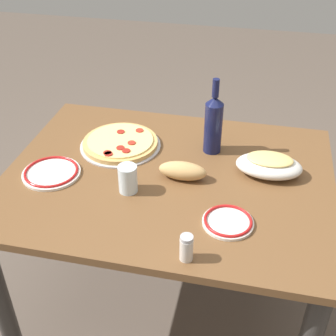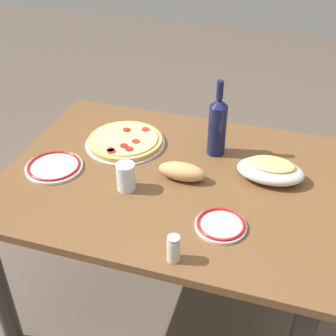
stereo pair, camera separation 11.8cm
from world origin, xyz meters
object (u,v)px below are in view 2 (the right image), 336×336
dining_table (168,199)px  bread_loaf (182,172)px  side_plate_near (221,225)px  water_glass (126,177)px  baked_pasta_dish (271,170)px  wine_bottle (217,125)px  pepperoni_pizza (125,141)px  spice_shaker (174,249)px  side_plate_far (54,167)px

dining_table → bread_loaf: (0.06, -0.01, 0.15)m
side_plate_near → water_glass: bearing=164.8°
dining_table → water_glass: bearing=-133.3°
dining_table → baked_pasta_dish: (0.36, 0.09, 0.16)m
side_plate_near → bread_loaf: 0.28m
side_plate_near → wine_bottle: bearing=104.7°
bread_loaf → pepperoni_pizza: bearing=150.3°
side_plate_near → spice_shaker: bearing=-120.1°
baked_pasta_dish → bread_loaf: 0.32m
side_plate_near → pepperoni_pizza: bearing=141.9°
bread_loaf → spice_shaker: (0.09, -0.39, 0.01)m
side_plate_near → side_plate_far: 0.68m
pepperoni_pizza → dining_table: bearing=-33.6°
baked_pasta_dish → side_plate_near: (-0.11, -0.30, -0.03)m
side_plate_far → baked_pasta_dish: bearing=12.7°
dining_table → baked_pasta_dish: 0.40m
water_glass → spice_shaker: (0.26, -0.27, -0.01)m
dining_table → side_plate_near: size_ratio=7.24×
dining_table → side_plate_far: 0.45m
wine_bottle → water_glass: size_ratio=3.01×
dining_table → pepperoni_pizza: bearing=146.4°
dining_table → side_plate_near: bearing=-42.0°
dining_table → bread_loaf: bread_loaf is taller
baked_pasta_dish → bread_loaf: size_ratio=1.38×
wine_bottle → spice_shaker: (0.01, -0.60, -0.08)m
baked_pasta_dish → wine_bottle: wine_bottle is taller
side_plate_far → spice_shaker: bearing=-28.7°
dining_table → bread_loaf: 0.16m
spice_shaker → baked_pasta_dish: bearing=65.8°
water_glass → bread_loaf: bearing=33.0°
wine_bottle → spice_shaker: bearing=-89.3°
dining_table → wine_bottle: (0.13, 0.20, 0.24)m
baked_pasta_dish → wine_bottle: bearing=153.0°
water_glass → spice_shaker: water_glass is taller
wine_bottle → water_glass: wine_bottle is taller
side_plate_far → spice_shaker: size_ratio=2.45×
baked_pasta_dish → water_glass: (-0.47, -0.21, 0.01)m
pepperoni_pizza → spice_shaker: size_ratio=3.73×
pepperoni_pizza → side_plate_near: (0.47, -0.37, -0.01)m
water_glass → pepperoni_pizza: bearing=112.7°
dining_table → wine_bottle: bearing=56.1°
water_glass → bread_loaf: water_glass is taller
baked_pasta_dish → water_glass: water_glass is taller
baked_pasta_dish → pepperoni_pizza: bearing=173.5°
pepperoni_pizza → water_glass: water_glass is taller
dining_table → water_glass: 0.24m
pepperoni_pizza → side_plate_far: pepperoni_pizza is taller
dining_table → baked_pasta_dish: bearing=13.4°
wine_bottle → side_plate_near: size_ratio=1.84×
baked_pasta_dish → side_plate_near: baked_pasta_dish is taller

